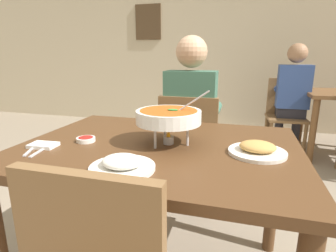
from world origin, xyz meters
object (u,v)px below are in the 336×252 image
at_px(dining_table_main, 160,166).
at_px(chair_bg_left, 285,111).
at_px(rice_plate, 122,165).
at_px(appetizer_plate, 257,149).
at_px(chair_bg_corner, 292,105).
at_px(chair_diner_main, 190,146).
at_px(curry_bowl, 169,117).
at_px(diner_main, 191,115).
at_px(sauce_dish, 86,139).
at_px(patron_bg_left, 292,93).

relative_size(dining_table_main, chair_bg_left, 1.41).
distance_m(rice_plate, appetizer_plate, 0.57).
distance_m(dining_table_main, chair_bg_corner, 3.07).
distance_m(chair_diner_main, curry_bowl, 0.84).
distance_m(dining_table_main, diner_main, 0.80).
relative_size(chair_diner_main, diner_main, 0.69).
bearing_deg(chair_diner_main, chair_bg_left, 62.11).
bearing_deg(curry_bowl, appetizer_plate, -4.35).
height_order(curry_bowl, rice_plate, curry_bowl).
relative_size(rice_plate, sauce_dish, 2.67).
relative_size(sauce_dish, patron_bg_left, 0.07).
xyz_separation_m(rice_plate, chair_bg_left, (0.92, 2.73, -0.28)).
bearing_deg(appetizer_plate, rice_plate, -147.57).
height_order(curry_bowl, sauce_dish, curry_bowl).
bearing_deg(rice_plate, dining_table_main, 82.55).
xyz_separation_m(chair_diner_main, chair_bg_corner, (1.02, 2.13, 0.00)).
height_order(appetizer_plate, chair_bg_left, chair_bg_left).
bearing_deg(curry_bowl, patron_bg_left, 69.27).
distance_m(sauce_dish, chair_bg_left, 2.77).
bearing_deg(diner_main, chair_bg_corner, 64.09).
xyz_separation_m(curry_bowl, appetizer_plate, (0.40, -0.03, -0.11)).
xyz_separation_m(dining_table_main, curry_bowl, (0.04, 0.02, 0.24)).
bearing_deg(dining_table_main, curry_bowl, 22.31).
bearing_deg(rice_plate, chair_bg_left, 71.47).
relative_size(chair_diner_main, chair_bg_left, 1.00).
bearing_deg(patron_bg_left, sauce_dish, -117.91).
xyz_separation_m(diner_main, sauce_dish, (-0.35, -0.85, 0.04)).
bearing_deg(dining_table_main, rice_plate, -97.45).
xyz_separation_m(chair_diner_main, appetizer_plate, (0.44, -0.78, 0.28)).
bearing_deg(chair_bg_corner, rice_plate, -108.27).
xyz_separation_m(chair_diner_main, rice_plate, (-0.04, -1.08, 0.28)).
relative_size(dining_table_main, curry_bowl, 3.83).
xyz_separation_m(chair_diner_main, patron_bg_left, (0.92, 1.59, 0.24)).
distance_m(dining_table_main, sauce_dish, 0.38).
bearing_deg(dining_table_main, sauce_dish, -170.67).
bearing_deg(chair_diner_main, rice_plate, -92.20).
bearing_deg(dining_table_main, appetizer_plate, -1.79).
distance_m(chair_diner_main, rice_plate, 1.12).
xyz_separation_m(sauce_dish, chair_bg_corner, (1.37, 2.95, -0.27)).
bearing_deg(diner_main, sauce_dish, -112.46).
bearing_deg(diner_main, chair_diner_main, -90.00).
distance_m(chair_diner_main, chair_bg_left, 1.87).
bearing_deg(curry_bowl, diner_main, 92.96).
relative_size(chair_diner_main, sauce_dish, 10.00).
relative_size(sauce_dish, chair_bg_left, 0.10).
height_order(chair_bg_corner, patron_bg_left, patron_bg_left).
height_order(appetizer_plate, patron_bg_left, patron_bg_left).
bearing_deg(rice_plate, chair_diner_main, 87.80).
xyz_separation_m(chair_bg_left, patron_bg_left, (0.05, -0.06, 0.24)).
bearing_deg(chair_bg_left, appetizer_plate, -100.23).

